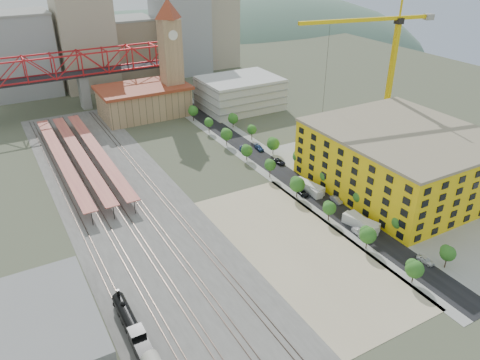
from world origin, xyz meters
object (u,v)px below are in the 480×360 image
locomotive (132,327)px  site_trailer_c (312,190)px  construction_building (401,160)px  site_trailer_a (362,224)px  tower_crane (385,57)px  clock_tower (170,47)px  site_trailer_b (361,223)px  car_0 (364,237)px  site_trailer_d (309,187)px

locomotive → site_trailer_c: locomotive is taller
site_trailer_c → locomotive: bearing=-152.6°
construction_building → site_trailer_a: 29.86m
construction_building → tower_crane: tower_crane is taller
clock_tower → site_trailer_a: clock_tower is taller
tower_crane → clock_tower: bearing=125.8°
site_trailer_b → car_0: bearing=-140.3°
locomotive → site_trailer_b: bearing=6.1°
site_trailer_d → clock_tower: bearing=83.2°
clock_tower → construction_building: 107.36m
site_trailer_a → car_0: site_trailer_a is taller
site_trailer_c → car_0: (-3.00, -26.52, -0.45)m
tower_crane → locomotive: bearing=-156.4°
tower_crane → site_trailer_b: bearing=-136.8°
clock_tower → site_trailer_a: size_ratio=5.08×
site_trailer_a → site_trailer_c: bearing=91.3°
locomotive → clock_tower: bearing=64.0°
site_trailer_c → site_trailer_d: (0.00, 1.30, 0.22)m
locomotive → site_trailer_a: 66.33m
construction_building → locomotive: (-92.00, -18.91, -7.34)m
construction_building → site_trailer_b: bearing=-155.4°
clock_tower → locomotive: bearing=-116.0°
clock_tower → car_0: (5.00, -116.63, -27.94)m
site_trailer_c → car_0: 26.70m
locomotive → site_trailer_d: 72.54m
construction_building → site_trailer_c: size_ratio=5.77×
site_trailer_c → clock_tower: bearing=98.9°
tower_crane → site_trailer_b: tower_crane is taller
car_0 → site_trailer_a: bearing=52.5°
clock_tower → locomotive: clock_tower is taller
construction_building → site_trailer_a: bearing=-154.7°
site_trailer_c → site_trailer_b: bearing=-86.1°
site_trailer_b → car_0: site_trailer_b is taller
locomotive → site_trailer_a: bearing=5.7°
tower_crane → site_trailer_a: tower_crane is taller
construction_building → site_trailer_c: bearing=159.2°
site_trailer_a → construction_building: bearing=26.7°
locomotive → car_0: 63.05m
site_trailer_c → site_trailer_d: bearing=93.9°
construction_building → site_trailer_d: (-26.00, 11.19, -7.99)m
construction_building → car_0: size_ratio=11.44×
clock_tower → site_trailer_b: (8.00, -111.89, -27.30)m
construction_building → car_0: construction_building is taller
construction_building → tower_crane: bearing=58.9°
clock_tower → site_trailer_b: 115.45m
site_trailer_c → car_0: bearing=-92.6°
site_trailer_c → car_0: site_trailer_c is taller
car_0 → locomotive: bearing=179.3°
construction_building → clock_tower: bearing=108.8°
construction_building → site_trailer_c: (-26.00, 9.89, -8.21)m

